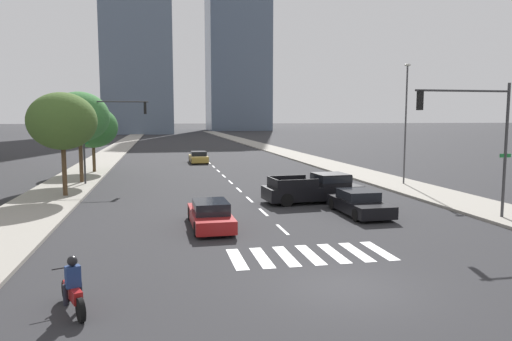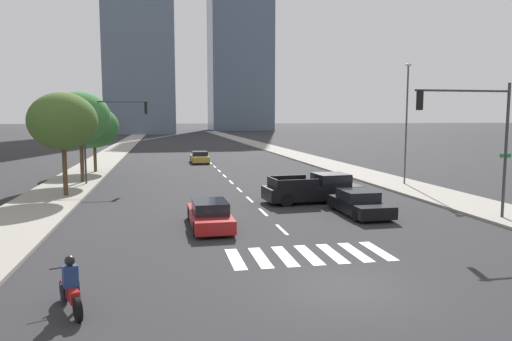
{
  "view_description": "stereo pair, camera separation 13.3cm",
  "coord_description": "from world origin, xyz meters",
  "px_view_note": "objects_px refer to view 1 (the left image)",
  "views": [
    {
      "loc": [
        -5.26,
        -12.7,
        4.97
      ],
      "look_at": [
        0.0,
        13.47,
        2.0
      ],
      "focal_mm": 33.4,
      "sensor_mm": 36.0,
      "label": 1
    },
    {
      "loc": [
        -5.13,
        -12.72,
        4.97
      ],
      "look_at": [
        0.0,
        13.47,
        2.0
      ],
      "focal_mm": 33.4,
      "sensor_mm": 36.0,
      "label": 2
    }
  ],
  "objects_px": {
    "motorcycle_lead": "(73,290)",
    "traffic_signal_near": "(475,126)",
    "street_lamp_east": "(406,116)",
    "street_tree_nearest": "(62,121)",
    "sedan_gold_0": "(198,157)",
    "street_tree_third": "(93,127)",
    "sedan_red_2": "(210,215)",
    "pickup_truck": "(317,188)",
    "sedan_black_1": "(359,203)",
    "traffic_signal_far": "(107,124)",
    "street_tree_second": "(79,117)"
  },
  "relations": [
    {
      "from": "motorcycle_lead",
      "to": "traffic_signal_near",
      "type": "relative_size",
      "value": 0.31
    },
    {
      "from": "motorcycle_lead",
      "to": "street_lamp_east",
      "type": "bearing_deg",
      "value": -68.12
    },
    {
      "from": "motorcycle_lead",
      "to": "street_tree_nearest",
      "type": "height_order",
      "value": "street_tree_nearest"
    },
    {
      "from": "sedan_gold_0",
      "to": "street_tree_third",
      "type": "relative_size",
      "value": 0.75
    },
    {
      "from": "sedan_red_2",
      "to": "motorcycle_lead",
      "type": "bearing_deg",
      "value": 152.21
    },
    {
      "from": "sedan_gold_0",
      "to": "street_lamp_east",
      "type": "distance_m",
      "value": 25.05
    },
    {
      "from": "motorcycle_lead",
      "to": "sedan_gold_0",
      "type": "height_order",
      "value": "motorcycle_lead"
    },
    {
      "from": "street_lamp_east",
      "to": "street_tree_third",
      "type": "bearing_deg",
      "value": 151.59
    },
    {
      "from": "pickup_truck",
      "to": "sedan_red_2",
      "type": "relative_size",
      "value": 1.22
    },
    {
      "from": "motorcycle_lead",
      "to": "sedan_black_1",
      "type": "distance_m",
      "value": 15.94
    },
    {
      "from": "motorcycle_lead",
      "to": "traffic_signal_far",
      "type": "bearing_deg",
      "value": -18.93
    },
    {
      "from": "street_tree_second",
      "to": "sedan_gold_0",
      "type": "bearing_deg",
      "value": 56.53
    },
    {
      "from": "traffic_signal_near",
      "to": "street_lamp_east",
      "type": "distance_m",
      "value": 12.2
    },
    {
      "from": "motorcycle_lead",
      "to": "street_lamp_east",
      "type": "height_order",
      "value": "street_lamp_east"
    },
    {
      "from": "street_tree_nearest",
      "to": "street_tree_second",
      "type": "height_order",
      "value": "street_tree_second"
    },
    {
      "from": "traffic_signal_near",
      "to": "street_tree_nearest",
      "type": "distance_m",
      "value": 23.21
    },
    {
      "from": "pickup_truck",
      "to": "sedan_black_1",
      "type": "relative_size",
      "value": 1.29
    },
    {
      "from": "pickup_truck",
      "to": "traffic_signal_near",
      "type": "relative_size",
      "value": 0.91
    },
    {
      "from": "sedan_black_1",
      "to": "sedan_red_2",
      "type": "xyz_separation_m",
      "value": [
        -7.84,
        -1.41,
        -0.0
      ]
    },
    {
      "from": "street_lamp_east",
      "to": "traffic_signal_far",
      "type": "bearing_deg",
      "value": 167.83
    },
    {
      "from": "motorcycle_lead",
      "to": "street_lamp_east",
      "type": "relative_size",
      "value": 0.23
    },
    {
      "from": "street_lamp_east",
      "to": "traffic_signal_near",
      "type": "bearing_deg",
      "value": -103.99
    },
    {
      "from": "traffic_signal_far",
      "to": "street_tree_second",
      "type": "relative_size",
      "value": 0.95
    },
    {
      "from": "pickup_truck",
      "to": "street_lamp_east",
      "type": "xyz_separation_m",
      "value": [
        8.47,
        5.31,
        4.29
      ]
    },
    {
      "from": "pickup_truck",
      "to": "street_tree_second",
      "type": "height_order",
      "value": "street_tree_second"
    },
    {
      "from": "pickup_truck",
      "to": "traffic_signal_near",
      "type": "height_order",
      "value": "traffic_signal_near"
    },
    {
      "from": "traffic_signal_far",
      "to": "street_tree_nearest",
      "type": "distance_m",
      "value": 5.8
    },
    {
      "from": "motorcycle_lead",
      "to": "sedan_black_1",
      "type": "height_order",
      "value": "motorcycle_lead"
    },
    {
      "from": "street_lamp_east",
      "to": "street_tree_third",
      "type": "relative_size",
      "value": 1.48
    },
    {
      "from": "motorcycle_lead",
      "to": "street_tree_third",
      "type": "relative_size",
      "value": 0.35
    },
    {
      "from": "traffic_signal_far",
      "to": "street_lamp_east",
      "type": "bearing_deg",
      "value": -12.17
    },
    {
      "from": "traffic_signal_near",
      "to": "street_tree_second",
      "type": "relative_size",
      "value": 0.96
    },
    {
      "from": "sedan_black_1",
      "to": "street_lamp_east",
      "type": "distance_m",
      "value": 12.73
    },
    {
      "from": "traffic_signal_far",
      "to": "street_lamp_east",
      "type": "relative_size",
      "value": 0.74
    },
    {
      "from": "traffic_signal_near",
      "to": "street_tree_nearest",
      "type": "bearing_deg",
      "value": -28.31
    },
    {
      "from": "sedan_gold_0",
      "to": "traffic_signal_far",
      "type": "bearing_deg",
      "value": 153.25
    },
    {
      "from": "sedan_gold_0",
      "to": "street_tree_third",
      "type": "distance_m",
      "value": 13.27
    },
    {
      "from": "street_tree_third",
      "to": "sedan_red_2",
      "type": "bearing_deg",
      "value": -70.98
    },
    {
      "from": "traffic_signal_far",
      "to": "pickup_truck",
      "type": "bearing_deg",
      "value": -37.66
    },
    {
      "from": "street_lamp_east",
      "to": "sedan_black_1",
      "type": "bearing_deg",
      "value": -129.16
    },
    {
      "from": "sedan_red_2",
      "to": "traffic_signal_near",
      "type": "distance_m",
      "value": 13.09
    },
    {
      "from": "motorcycle_lead",
      "to": "pickup_truck",
      "type": "bearing_deg",
      "value": -61.35
    },
    {
      "from": "street_tree_second",
      "to": "street_tree_nearest",
      "type": "bearing_deg",
      "value": -90.0
    },
    {
      "from": "street_tree_nearest",
      "to": "sedan_red_2",
      "type": "bearing_deg",
      "value": -50.73
    },
    {
      "from": "street_lamp_east",
      "to": "street_tree_second",
      "type": "relative_size",
      "value": 1.29
    },
    {
      "from": "traffic_signal_far",
      "to": "street_tree_second",
      "type": "distance_m",
      "value": 2.36
    },
    {
      "from": "sedan_gold_0",
      "to": "traffic_signal_far",
      "type": "distance_m",
      "value": 18.33
    },
    {
      "from": "pickup_truck",
      "to": "street_tree_third",
      "type": "bearing_deg",
      "value": 125.21
    },
    {
      "from": "pickup_truck",
      "to": "street_tree_third",
      "type": "distance_m",
      "value": 23.58
    },
    {
      "from": "pickup_truck",
      "to": "motorcycle_lead",
      "type": "bearing_deg",
      "value": -133.3
    }
  ]
}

